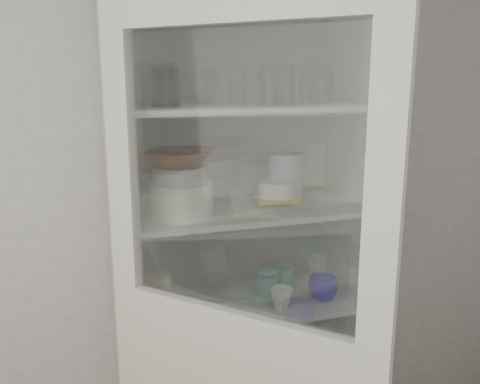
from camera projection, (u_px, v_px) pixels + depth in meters
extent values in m
cube|color=#B2B0AA|center=(179.00, 189.00, 2.15)|extent=(3.60, 0.02, 2.60)
cube|color=#BABAAE|center=(118.00, 271.00, 1.91)|extent=(0.03, 0.45, 2.10)
cube|color=#BABAAE|center=(346.00, 245.00, 2.21)|extent=(0.03, 0.45, 2.10)
cube|color=gray|center=(225.00, 241.00, 2.26)|extent=(1.00, 0.03, 2.10)
cube|color=silver|center=(241.00, 304.00, 2.09)|extent=(0.94, 0.42, 0.02)
cube|color=silver|center=(241.00, 210.00, 2.00)|extent=(0.94, 0.42, 0.02)
cube|color=silver|center=(241.00, 108.00, 1.91)|extent=(0.94, 0.42, 0.02)
cube|color=#BABAAE|center=(235.00, 2.00, 1.29)|extent=(0.64, 0.69, 0.10)
cube|color=#BABAAE|center=(122.00, 164.00, 1.58)|extent=(0.09, 0.09, 0.80)
cube|color=#BABAAE|center=(384.00, 192.00, 1.20)|extent=(0.09, 0.09, 0.80)
cube|color=silver|center=(235.00, 176.00, 1.39)|extent=(0.50, 0.54, 0.78)
cylinder|color=silver|center=(133.00, 86.00, 1.67)|extent=(0.10, 0.10, 0.15)
cylinder|color=silver|center=(171.00, 88.00, 1.72)|extent=(0.08, 0.08, 0.13)
cylinder|color=silver|center=(238.00, 88.00, 1.79)|extent=(0.07, 0.07, 0.13)
cylinder|color=silver|center=(283.00, 87.00, 1.79)|extent=(0.08, 0.08, 0.14)
cylinder|color=silver|center=(272.00, 84.00, 1.80)|extent=(0.08, 0.08, 0.16)
cylinder|color=silver|center=(292.00, 86.00, 1.82)|extent=(0.08, 0.08, 0.14)
cylinder|color=silver|center=(323.00, 87.00, 1.85)|extent=(0.09, 0.09, 0.14)
cylinder|color=silver|center=(167.00, 85.00, 1.80)|extent=(0.09, 0.09, 0.15)
cylinder|color=silver|center=(163.00, 85.00, 1.79)|extent=(0.10, 0.10, 0.15)
cylinder|color=silver|center=(163.00, 85.00, 1.84)|extent=(0.08, 0.08, 0.15)
cylinder|color=white|center=(181.00, 199.00, 1.87)|extent=(0.24, 0.24, 0.13)
cylinder|color=white|center=(157.00, 198.00, 2.01)|extent=(0.21, 0.21, 0.07)
cylinder|color=beige|center=(180.00, 174.00, 1.85)|extent=(0.25, 0.25, 0.06)
imported|color=brown|center=(180.00, 158.00, 1.84)|extent=(0.31, 0.31, 0.06)
cylinder|color=silver|center=(277.00, 202.00, 2.06)|extent=(0.40, 0.40, 0.02)
cube|color=gold|center=(277.00, 198.00, 2.06)|extent=(0.19, 0.19, 0.01)
cylinder|color=white|center=(277.00, 189.00, 2.05)|extent=(0.19, 0.19, 0.06)
cylinder|color=silver|center=(285.00, 178.00, 2.08)|extent=(0.14, 0.14, 0.20)
imported|color=#0B0CA4|center=(323.00, 288.00, 2.11)|extent=(0.13, 0.13, 0.10)
imported|color=#2A7C70|center=(283.00, 277.00, 2.22)|extent=(0.13, 0.13, 0.10)
imported|color=white|center=(281.00, 298.00, 2.02)|extent=(0.09, 0.09, 0.08)
cylinder|color=#2A7C70|center=(267.00, 285.00, 2.15)|extent=(0.09, 0.09, 0.09)
ellipsoid|color=#2A7C70|center=(267.00, 273.00, 2.14)|extent=(0.09, 0.09, 0.02)
cylinder|color=#B2B3B7|center=(163.00, 316.00, 1.92)|extent=(0.11, 0.11, 0.04)
cylinder|color=white|center=(157.00, 291.00, 2.02)|extent=(0.13, 0.13, 0.14)
cube|color=#9E9E9F|center=(280.00, 371.00, 2.25)|extent=(0.26, 0.22, 0.06)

